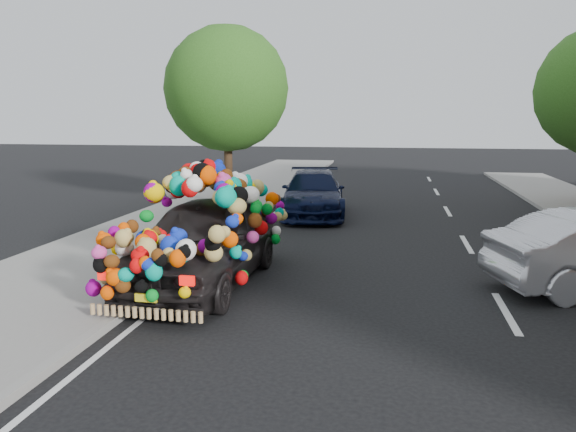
# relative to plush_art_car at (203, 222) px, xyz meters

# --- Properties ---
(ground) EXTENTS (100.00, 100.00, 0.00)m
(ground) POSITION_rel_plush_art_car_xyz_m (1.69, -0.69, -1.17)
(ground) COLOR black
(ground) RESTS_ON ground
(sidewalk) EXTENTS (4.00, 60.00, 0.12)m
(sidewalk) POSITION_rel_plush_art_car_xyz_m (-2.61, -0.69, -1.11)
(sidewalk) COLOR gray
(sidewalk) RESTS_ON ground
(kerb) EXTENTS (0.15, 60.00, 0.13)m
(kerb) POSITION_rel_plush_art_car_xyz_m (-0.66, -0.69, -1.10)
(kerb) COLOR gray
(kerb) RESTS_ON ground
(lane_markings) EXTENTS (6.00, 50.00, 0.01)m
(lane_markings) POSITION_rel_plush_art_car_xyz_m (5.29, -0.69, -1.16)
(lane_markings) COLOR silver
(lane_markings) RESTS_ON ground
(tree_near_sidewalk) EXTENTS (4.20, 4.20, 6.13)m
(tree_near_sidewalk) POSITION_rel_plush_art_car_xyz_m (-2.11, 8.81, 2.86)
(tree_near_sidewalk) COLOR #332114
(tree_near_sidewalk) RESTS_ON ground
(plush_art_car) EXTENTS (2.41, 5.00, 2.26)m
(plush_art_car) POSITION_rel_plush_art_car_xyz_m (0.00, 0.00, 0.00)
(plush_art_car) COLOR black
(plush_art_car) RESTS_ON ground
(navy_sedan) EXTENTS (2.49, 4.98, 1.39)m
(navy_sedan) POSITION_rel_plush_art_car_xyz_m (0.97, 7.86, -0.47)
(navy_sedan) COLOR black
(navy_sedan) RESTS_ON ground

